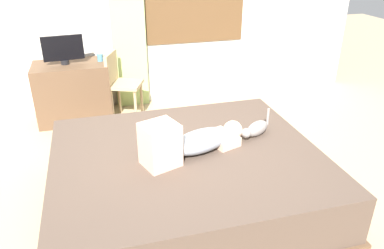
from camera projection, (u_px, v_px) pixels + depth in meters
The scene contains 9 objects.
ground_plane at pixel (186, 208), 3.25m from camera, with size 16.00×16.00×0.00m, color tan.
bed at pixel (187, 181), 3.16m from camera, with size 2.22×1.91×0.54m.
person_lying at pixel (191, 141), 2.99m from camera, with size 0.93×0.52×0.34m.
cat at pixel (256, 129), 3.29m from camera, with size 0.32×0.23×0.21m.
desk at pixel (73, 92), 4.74m from camera, with size 0.90×0.56×0.74m.
tv_monitor at pixel (63, 49), 4.49m from camera, with size 0.48×0.10×0.35m.
cup at pixel (100, 57), 4.67m from camera, with size 0.07×0.07×0.09m, color teal.
chair_by_desk at pixel (120, 81), 4.72m from camera, with size 0.50×0.50×0.86m.
curtain_left at pixel (128, 22), 4.82m from camera, with size 0.44×0.06×2.32m, color #ADCC75.
Camera 1 is at (-0.64, -2.52, 2.08)m, focal length 34.96 mm.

